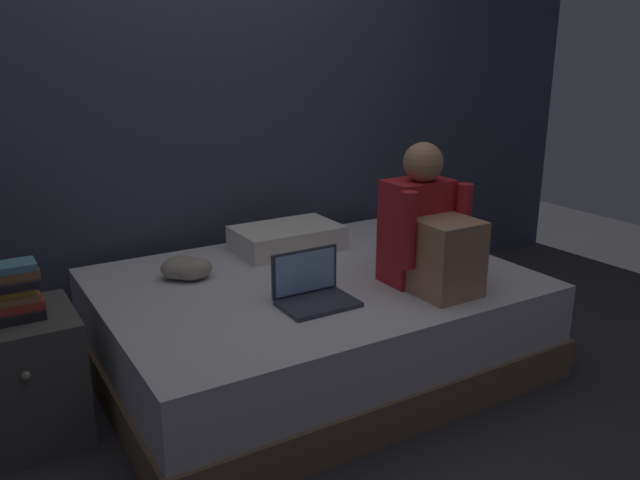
# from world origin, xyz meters

# --- Properties ---
(ground_plane) EXTENTS (8.00, 8.00, 0.00)m
(ground_plane) POSITION_xyz_m (0.00, 0.00, 0.00)
(ground_plane) COLOR #2D2D33
(wall_back) EXTENTS (5.60, 0.10, 2.70)m
(wall_back) POSITION_xyz_m (0.00, 1.20, 1.35)
(wall_back) COLOR #383D4C
(wall_back) RESTS_ON ground_plane
(bed) EXTENTS (2.00, 1.50, 0.46)m
(bed) POSITION_xyz_m (0.20, 0.30, 0.23)
(bed) COLOR #7A6047
(bed) RESTS_ON ground_plane
(nightstand) EXTENTS (0.44, 0.46, 0.53)m
(nightstand) POSITION_xyz_m (-1.10, 0.36, 0.26)
(nightstand) COLOR #474442
(nightstand) RESTS_ON ground_plane
(person_sitting) EXTENTS (0.39, 0.44, 0.66)m
(person_sitting) POSITION_xyz_m (0.59, -0.07, 0.71)
(person_sitting) COLOR #B21E28
(person_sitting) RESTS_ON bed
(laptop) EXTENTS (0.32, 0.23, 0.22)m
(laptop) POSITION_xyz_m (0.04, 0.03, 0.52)
(laptop) COLOR #333842
(laptop) RESTS_ON bed
(pillow) EXTENTS (0.56, 0.36, 0.13)m
(pillow) POSITION_xyz_m (0.30, 0.75, 0.53)
(pillow) COLOR silver
(pillow) RESTS_ON bed
(book_stack) EXTENTS (0.24, 0.17, 0.22)m
(book_stack) POSITION_xyz_m (-1.10, 0.34, 0.63)
(book_stack) COLOR black
(book_stack) RESTS_ON nightstand
(clothes_pile) EXTENTS (0.23, 0.21, 0.11)m
(clothes_pile) POSITION_xyz_m (-0.32, 0.59, 0.51)
(clothes_pile) COLOR gray
(clothes_pile) RESTS_ON bed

